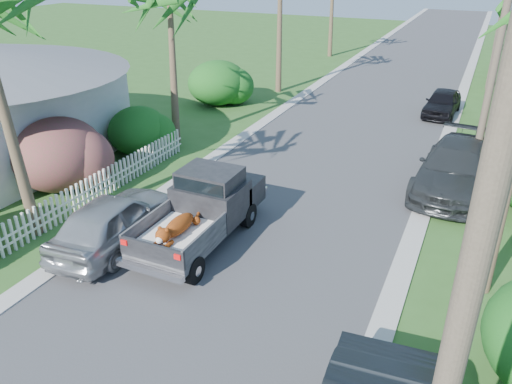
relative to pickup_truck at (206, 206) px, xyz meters
The scene contains 15 objects.
ground 5.51m from the pickup_truck, 75.14° to the right, with size 120.00×120.00×0.00m, color #2E541F.
road 19.84m from the pickup_truck, 85.98° to the left, with size 8.00×100.00×0.02m, color #38383A.
curb_left 20.01m from the pickup_truck, 98.38° to the left, with size 0.60×100.00×0.06m, color #A5A39E.
curb_right 20.59m from the pickup_truck, 73.95° to the left, with size 0.60×100.00×0.06m, color #A5A39E.
pickup_truck is the anchor object (origin of this frame).
parked_car_rm 9.13m from the pickup_truck, 45.61° to the left, with size 2.31×5.69×1.65m, color #282B2D.
parked_car_rf 16.56m from the pickup_truck, 72.47° to the left, with size 1.55×3.85×1.31m, color black.
parked_car_ln 2.70m from the pickup_truck, 145.26° to the right, with size 1.83×4.54×1.55m, color #A0A3A7.
shrub_l_b 6.46m from the pickup_truck, behind, with size 3.00×3.30×2.60m, color #BF1B4F.
shrub_l_c 7.67m from the pickup_truck, 141.59° to the left, with size 2.40×2.64×2.00m, color #164F17.
shrub_l_d 14.38m from the pickup_truck, 117.38° to the left, with size 3.20×3.52×2.40m, color #164F17.
picket_fence 4.65m from the pickup_truck, behind, with size 0.10×11.00×1.00m, color white.
utility_pole_a 10.68m from the pickup_truck, 45.98° to the right, with size 1.60×0.26×9.00m.
utility_pole_b 11.05m from the pickup_truck, 48.02° to the left, with size 1.60×0.26×9.00m.
utility_pole_c 24.08m from the pickup_truck, 72.94° to the left, with size 1.60×0.26×9.00m.
Camera 1 is at (5.40, -5.98, 7.79)m, focal length 35.00 mm.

